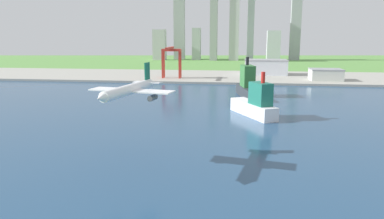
{
  "coord_description": "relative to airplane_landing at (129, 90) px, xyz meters",
  "views": [
    {
      "loc": [
        28.63,
        -5.7,
        57.52
      ],
      "look_at": [
        5.19,
        175.43,
        20.11
      ],
      "focal_mm": 34.74,
      "sensor_mm": 36.0,
      "label": 1
    }
  ],
  "objects": [
    {
      "name": "ferry_boat",
      "position": [
        58.26,
        108.06,
        -24.86
      ],
      "size": [
        32.83,
        47.38,
        32.24
      ],
      "color": "white",
      "rests_on": "water_bay"
    },
    {
      "name": "distant_skyline",
      "position": [
        15.83,
        679.0,
        27.53
      ],
      "size": [
        320.23,
        55.26,
        158.52
      ],
      "color": "#B0AEB1",
      "rests_on": "ground"
    },
    {
      "name": "container_barge",
      "position": [
        54.54,
        190.59,
        -23.42
      ],
      "size": [
        23.4,
        59.54,
        36.25
      ],
      "color": "#2D3338",
      "rests_on": "water_bay"
    },
    {
      "name": "warehouse_annex",
      "position": [
        149.33,
        310.97,
        -24.61
      ],
      "size": [
        37.3,
        28.72,
        13.61
      ],
      "color": "silver",
      "rests_on": "industrial_pier"
    },
    {
      "name": "warehouse_main",
      "position": [
        81.6,
        366.43,
        -21.24
      ],
      "size": [
        57.19,
        34.59,
        20.37
      ],
      "color": "silver",
      "rests_on": "industrial_pier"
    },
    {
      "name": "industrial_pier",
      "position": [
        18.23,
        344.19,
        -32.69
      ],
      "size": [
        840.0,
        140.0,
        2.5
      ],
      "primitive_type": "cube",
      "color": "#9D9B92",
      "rests_on": "ground"
    },
    {
      "name": "port_crane_red",
      "position": [
        -38.74,
        307.58,
        -3.27
      ],
      "size": [
        23.83,
        44.92,
        39.03
      ],
      "color": "#B72D23",
      "rests_on": "industrial_pier"
    },
    {
      "name": "ground_plane",
      "position": [
        18.23,
        154.19,
        -33.94
      ],
      "size": [
        2400.0,
        2400.0,
        0.0
      ],
      "primitive_type": "plane",
      "color": "#5B9244"
    },
    {
      "name": "airplane_landing",
      "position": [
        0.0,
        0.0,
        0.0
      ],
      "size": [
        38.55,
        46.43,
        14.5
      ],
      "color": "white"
    },
    {
      "name": "water_bay",
      "position": [
        18.23,
        94.19,
        -33.87
      ],
      "size": [
        840.0,
        360.0,
        0.15
      ],
      "primitive_type": "cube",
      "color": "navy",
      "rests_on": "ground"
    }
  ]
}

